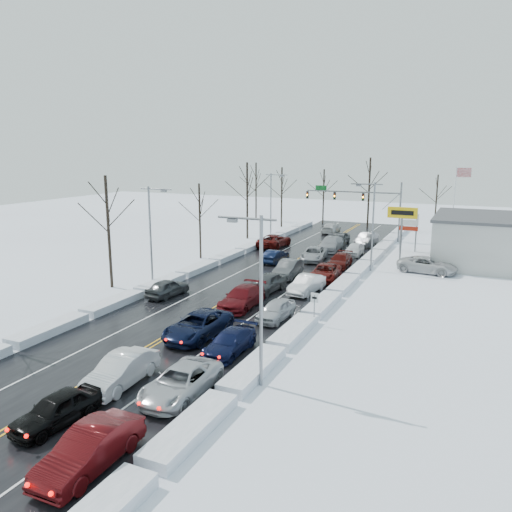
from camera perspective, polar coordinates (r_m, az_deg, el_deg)
The scene contains 46 objects.
ground at distance 45.83m, azimuth -0.09°, elevation -3.33°, with size 160.00×160.00×0.00m, color white.
road_surface at distance 47.60m, azimuth 0.91°, elevation -2.74°, with size 14.00×84.00×0.01m, color black.
snow_bank_left at distance 51.00m, azimuth -6.95°, elevation -1.83°, with size 1.54×72.00×0.59m, color silver.
snow_bank_right at distance 45.23m, azimuth 9.80°, elevation -3.72°, with size 1.54×72.00×0.59m, color silver.
traffic_signal_mast at distance 70.14m, azimuth 12.09°, elevation 6.31°, with size 13.28×0.39×8.00m.
tires_plus_sign at distance 57.22m, azimuth 16.38°, elevation 4.37°, with size 3.20×0.34×6.00m.
used_vehicles_sign at distance 63.34m, azimuth 17.07°, elevation 3.49°, with size 2.20×0.22×4.65m.
speed_limit_sign at distance 35.37m, azimuth 6.70°, elevation -5.33°, with size 0.55×0.09×2.35m.
flagpole at distance 70.59m, azimuth 21.84°, elevation 6.12°, with size 1.87×1.20×10.00m.
streetlight_se at distance 25.31m, azimuth 0.17°, elevation -3.61°, with size 3.20×0.25×9.00m.
streetlight_ne at distance 51.68m, azimuth 13.02°, elevation 4.13°, with size 3.20×0.25×9.00m.
streetlight_sw at distance 45.45m, azimuth -11.80°, elevation 3.13°, with size 3.20×0.25×9.00m.
streetlight_nw at distance 69.85m, azimuth 1.86°, elevation 6.41°, with size 3.20×0.25×9.00m.
tree_left_b at distance 45.67m, azimuth -16.63°, elevation 5.05°, with size 4.00×4.00×10.00m.
tree_left_c at distance 56.51m, azimuth -6.47°, elevation 5.65°, with size 3.40×3.40×8.50m.
tree_left_d at distance 69.03m, azimuth -1.02°, elevation 8.03°, with size 4.20×4.20×10.50m.
tree_left_e at distance 79.92m, azimuth 2.97°, elevation 8.06°, with size 3.80×3.80×9.50m.
tree_far_a at distance 88.21m, azimuth 0.00°, elevation 8.68°, with size 4.00×4.00×10.00m.
tree_far_b at distance 84.99m, azimuth 7.75°, elevation 7.97°, with size 3.60×3.60×9.00m.
tree_far_c at distance 81.02m, azimuth 12.85°, elevation 8.58°, with size 4.40×4.40×11.00m.
tree_far_d at distance 81.22m, azimuth 19.98°, elevation 6.93°, with size 3.40×3.40×8.50m.
queued_car_0 at distance 25.40m, azimuth -21.71°, elevation -17.43°, with size 1.72×4.28×1.46m, color black.
queued_car_1 at distance 28.07m, azimuth -15.09°, elevation -14.03°, with size 1.72×4.93×1.63m, color silver.
queued_car_2 at distance 33.70m, azimuth -6.62°, elevation -9.16°, with size 2.67×5.78×1.61m, color black.
queued_car_3 at distance 39.51m, azimuth -1.60°, elevation -5.87°, with size 2.27×5.58×1.62m, color #530B0F.
queued_car_4 at distance 43.72m, azimuth 1.25°, elevation -4.09°, with size 1.90×4.73×1.61m, color #3A3D3F.
queued_car_5 at distance 48.79m, azimuth 3.70°, elevation -2.40°, with size 1.74×5.00×1.65m, color #3C3F41.
queued_car_6 at distance 56.22m, azimuth 6.63°, elevation -0.52°, with size 2.48×5.37×1.49m, color #999BA1.
queued_car_7 at distance 62.13m, azimuth 8.51°, elevation 0.63°, with size 2.38×5.87×1.70m, color #929399.
queued_car_8 at distance 66.82m, azimuth 9.56°, elevation 1.39°, with size 1.79×4.44×1.51m, color #3B3E40.
queued_car_9 at distance 22.07m, azimuth -18.31°, elevation -22.00°, with size 1.72×4.93×1.63m, color #45090B.
queued_car_10 at distance 26.41m, azimuth -8.54°, elevation -15.47°, with size 2.46×5.33×1.48m, color #AFB2B7.
queued_car_11 at distance 31.05m, azimuth -3.00°, elevation -11.00°, with size 1.92×4.73×1.37m, color black.
queued_car_12 at distance 36.74m, azimuth 2.28°, elevation -7.27°, with size 1.71×4.25×1.45m, color #AEB1B6.
queued_car_13 at distance 43.51m, azimuth 5.78°, elevation -4.23°, with size 1.65×4.72×1.56m, color silver.
queued_car_14 at distance 48.13m, azimuth 7.88°, elevation -2.69°, with size 2.43×5.28×1.47m, color #550E0B.
queued_car_15 at distance 53.66m, azimuth 9.57°, elevation -1.22°, with size 1.96×4.82×1.40m, color #450C09.
queued_car_16 at distance 59.67m, azimuth 11.18°, elevation 0.06°, with size 1.73×4.31×1.47m, color silver.
queued_car_17 at distance 66.13m, azimuth 12.51°, elevation 1.16°, with size 1.80×5.17×1.70m, color #414446.
oncoming_car_0 at distance 54.93m, azimuth 2.22°, elevation -0.75°, with size 1.52×4.35×1.43m, color black.
oncoming_car_1 at distance 63.72m, azimuth 2.11°, elevation 1.04°, with size 2.74×5.94×1.65m, color #490B09.
oncoming_car_2 at distance 75.34m, azimuth 8.56°, elevation 2.62°, with size 2.13×5.24×1.52m, color silver.
oncoming_car_3 at distance 43.08m, azimuth -10.05°, elevation -4.52°, with size 1.75×4.36×1.48m, color #393B3D.
parked_car_0 at distance 53.21m, azimuth 18.95°, elevation -1.82°, with size 2.69×5.83×1.62m, color silver.
parked_car_1 at distance 58.08m, azimuth 22.38°, elevation -0.96°, with size 2.26×5.56×1.61m, color #46494C.
parked_car_2 at distance 62.40m, azimuth 20.97°, elevation 0.00°, with size 1.75×4.35×1.48m, color #4B0A0B.
Camera 1 is at (18.27, -40.24, 12.13)m, focal length 35.00 mm.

